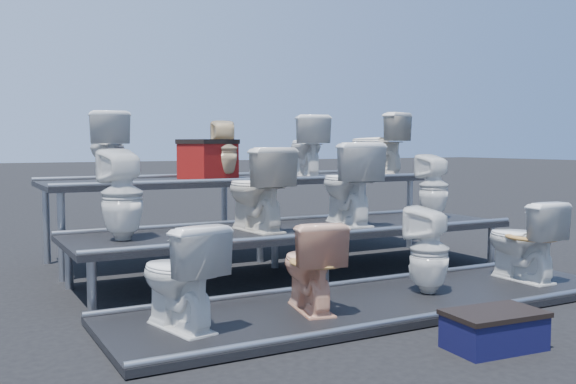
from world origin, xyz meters
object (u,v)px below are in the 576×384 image
toilet_3 (522,240)px  toilet_7 (434,186)px  toilet_11 (377,144)px  step_stool (494,332)px  toilet_5 (257,189)px  toilet_6 (348,184)px  toilet_10 (307,146)px  toilet_4 (122,195)px  toilet_0 (179,276)px  toilet_1 (310,265)px  toilet_2 (429,250)px  toilet_9 (224,149)px  toilet_8 (107,147)px  red_crate (208,161)px

toilet_3 → toilet_7: size_ratio=1.03×
toilet_11 → step_stool: 4.30m
toilet_5 → toilet_11: bearing=-155.1°
toilet_6 → step_stool: 2.59m
toilet_7 → toilet_3: bearing=87.1°
step_stool → toilet_10: bearing=81.5°
toilet_5 → toilet_4: bearing=-4.8°
toilet_3 → toilet_4: 3.41m
toilet_0 → toilet_5: size_ratio=0.91×
toilet_1 → step_stool: size_ratio=1.14×
toilet_2 → toilet_7: bearing=-153.5°
toilet_10 → toilet_11: bearing=-164.7°
toilet_10 → toilet_9: bearing=15.3°
toilet_6 → toilet_8: toilet_8 is taller
toilet_11 → toilet_3: bearing=61.5°
toilet_6 → toilet_10: size_ratio=1.13×
toilet_2 → toilet_8: toilet_8 is taller
toilet_9 → toilet_11: 2.04m
toilet_11 → toilet_8: bearing=-20.9°
toilet_7 → toilet_10: toilet_10 is taller
toilet_1 → toilet_6: size_ratio=0.81×
toilet_7 → toilet_8: toilet_8 is taller
toilet_1 → toilet_8: 2.85m
toilet_1 → red_crate: size_ratio=1.22×
toilet_1 → step_stool: 1.32m
toilet_0 → toilet_9: (1.40, 2.60, 0.78)m
toilet_3 → toilet_5: size_ratio=0.93×
toilet_4 → toilet_11: size_ratio=0.98×
toilet_5 → toilet_7: size_ratio=1.12×
red_crate → toilet_10: bearing=-26.8°
toilet_6 → toilet_3: bearing=136.0°
toilet_4 → toilet_6: size_ratio=0.94×
toilet_3 → toilet_9: (-1.70, 2.60, 0.77)m
toilet_8 → red_crate: toilet_8 is taller
toilet_0 → toilet_4: toilet_4 is taller
toilet_3 → red_crate: 3.32m
toilet_5 → toilet_9: toilet_9 is taller
toilet_11 → step_stool: size_ratio=1.33×
red_crate → toilet_2: bearing=-96.2°
toilet_7 → toilet_11: (0.22, 1.30, 0.44)m
toilet_2 → step_stool: bearing=46.7°
toilet_6 → toilet_11: 1.87m
toilet_2 → toilet_11: bearing=-139.6°
toilet_0 → toilet_9: bearing=-130.6°
toilet_3 → step_stool: bearing=37.4°
toilet_1 → toilet_4: size_ratio=0.87×
toilet_0 → toilet_2: bearing=167.7°
toilet_8 → toilet_2: bearing=133.4°
red_crate → step_stool: bearing=-107.6°
toilet_5 → toilet_7: 2.06m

